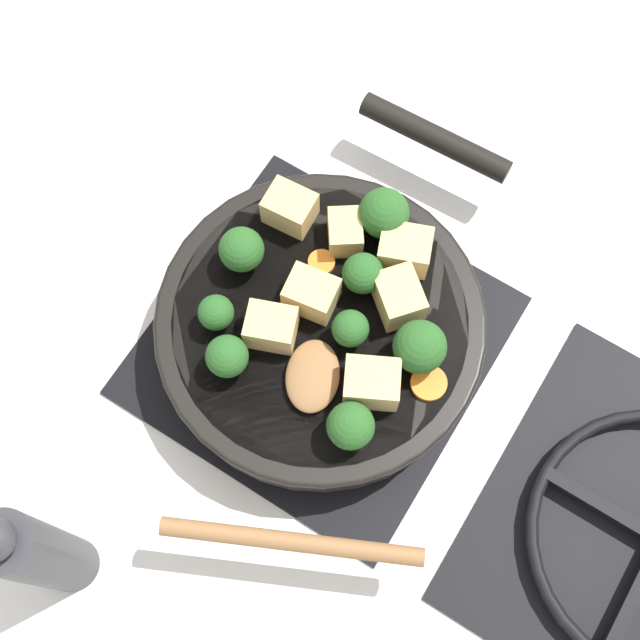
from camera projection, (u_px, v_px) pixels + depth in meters
ground_plane at (320, 346)px, 0.88m from camera, size 2.40×2.40×0.00m
front_burner_grate at (320, 342)px, 0.87m from camera, size 0.31×0.31×0.03m
skillet_pan at (321, 325)px, 0.83m from camera, size 0.40×0.31×0.05m
wooden_spoon at (301, 465)px, 0.76m from camera, size 0.23×0.21×0.02m
tofu_cube_center_large at (404, 250)px, 0.82m from camera, size 0.05×0.06×0.04m
tofu_cube_near_handle at (372, 383)px, 0.77m from camera, size 0.06×0.06×0.04m
tofu_cube_east_chunk at (271, 327)px, 0.79m from camera, size 0.05×0.05×0.04m
tofu_cube_west_chunk at (290, 208)px, 0.83m from camera, size 0.04×0.05×0.04m
tofu_cube_back_piece at (399, 297)px, 0.80m from camera, size 0.06×0.06×0.04m
tofu_cube_front_piece at (311, 294)px, 0.80m from camera, size 0.04×0.05×0.04m
tofu_cube_mid_small at (345, 232)px, 0.82m from camera, size 0.05×0.05×0.03m
broccoli_floret_near_spoon at (227, 357)px, 0.77m from camera, size 0.04×0.04×0.05m
broccoli_floret_center_top at (216, 313)px, 0.79m from camera, size 0.03×0.03×0.04m
broccoli_floret_east_rim at (386, 215)px, 0.82m from camera, size 0.05×0.05×0.05m
broccoli_floret_west_rim at (242, 250)px, 0.81m from camera, size 0.04×0.04×0.05m
broccoli_floret_north_edge at (351, 328)px, 0.78m from camera, size 0.03×0.03×0.04m
broccoli_floret_south_cluster at (420, 347)px, 0.77m from camera, size 0.05×0.05×0.05m
broccoli_floret_mid_floret at (351, 426)px, 0.75m from camera, size 0.04×0.04×0.05m
broccoli_floret_small_inner at (363, 274)px, 0.80m from camera, size 0.04×0.04×0.05m
carrot_slice_orange_thin at (321, 262)px, 0.83m from camera, size 0.03×0.03×0.01m
carrot_slice_near_center at (430, 381)px, 0.79m from camera, size 0.03×0.03×0.01m
pepper_mill at (39, 554)px, 0.71m from camera, size 0.05×0.05×0.23m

